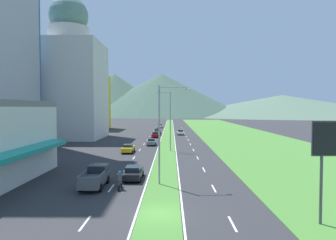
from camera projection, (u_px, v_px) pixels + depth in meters
The scene contains 46 objects.
ground_plane at pixel (160, 215), 22.60m from camera, with size 600.00×600.00×0.00m, color #2D2D30.
grass_median at pixel (168, 137), 82.55m from camera, with size 3.20×240.00×0.06m, color #477F33.
grass_verge_right at pixel (243, 137), 82.33m from camera, with size 24.00×240.00×0.06m, color #477F33.
lane_dash_left_2 at pixel (85, 223), 20.89m from camera, with size 0.16×2.80×0.01m, color silver.
lane_dash_left_3 at pixel (111, 188), 30.00m from camera, with size 0.16×2.80×0.01m, color silver.
lane_dash_left_4 at pixel (125, 169), 39.11m from camera, with size 0.16×2.80×0.01m, color silver.
lane_dash_left_5 at pixel (134, 158), 48.21m from camera, with size 0.16×2.80×0.01m, color silver.
lane_dash_left_6 at pixel (140, 150), 57.32m from camera, with size 0.16×2.80×0.01m, color silver.
lane_dash_left_7 at pixel (144, 144), 66.43m from camera, with size 0.16×2.80×0.01m, color silver.
lane_dash_left_8 at pixel (147, 140), 75.54m from camera, with size 0.16×2.80×0.01m, color silver.
lane_dash_left_9 at pixel (150, 136), 84.65m from camera, with size 0.16×2.80×0.01m, color silver.
lane_dash_left_10 at pixel (152, 134), 93.76m from camera, with size 0.16×2.80×0.01m, color silver.
lane_dash_left_11 at pixel (154, 131), 102.86m from camera, with size 0.16×2.80×0.01m, color silver.
lane_dash_left_12 at pixel (155, 129), 111.97m from camera, with size 0.16×2.80×0.01m, color silver.
lane_dash_left_13 at pixel (156, 128), 121.08m from camera, with size 0.16×2.80×0.01m, color silver.
lane_dash_right_2 at pixel (232, 224), 20.78m from camera, with size 0.16×2.80×0.01m, color silver.
lane_dash_right_3 at pixel (214, 188), 29.89m from camera, with size 0.16×2.80×0.01m, color silver.
lane_dash_right_4 at pixel (204, 170), 39.00m from camera, with size 0.16×2.80×0.01m, color silver.
lane_dash_right_5 at pixel (198, 158), 48.11m from camera, with size 0.16×2.80×0.01m, color silver.
lane_dash_right_6 at pixel (193, 150), 57.21m from camera, with size 0.16×2.80×0.01m, color silver.
lane_dash_right_7 at pixel (190, 144), 66.32m from camera, with size 0.16×2.80×0.01m, color silver.
lane_dash_right_8 at pixel (188, 140), 75.43m from camera, with size 0.16×2.80×0.01m, color silver.
lane_dash_right_9 at pixel (186, 136), 84.54m from camera, with size 0.16×2.80×0.01m, color silver.
lane_dash_right_10 at pixel (185, 134), 93.65m from camera, with size 0.16×2.80×0.01m, color silver.
lane_dash_right_11 at pixel (184, 131), 102.76m from camera, with size 0.16×2.80×0.01m, color silver.
lane_dash_right_12 at pixel (183, 129), 111.87m from camera, with size 0.16×2.80×0.01m, color silver.
lane_dash_right_13 at pixel (182, 128), 120.97m from camera, with size 0.16×2.80×0.01m, color silver.
edge_line_median_left at pixel (162, 137), 82.57m from camera, with size 0.16×240.00×0.01m, color silver.
edge_line_median_right at pixel (174, 137), 82.53m from camera, with size 0.16×240.00×0.01m, color silver.
domed_building at pixel (70, 79), 79.00m from camera, with size 16.90×16.90×36.89m.
midrise_colored at pixel (85, 102), 112.68m from camera, with size 16.18×16.18×20.39m, color yellow.
hill_far_left at pixel (115, 95), 310.83m from camera, with size 128.27×128.27×42.72m, color #3D5647.
hill_far_center at pixel (162, 95), 308.68m from camera, with size 169.91×169.91×42.77m, color #3D5647.
hill_far_right at pixel (282, 105), 304.18m from camera, with size 229.82×229.82×20.96m, color #516B56.
street_lamp_near at pixel (163, 128), 31.25m from camera, with size 3.32×0.48×10.30m.
street_lamp_mid at pixel (169, 117), 55.57m from camera, with size 3.26×0.48×10.96m.
car_0 at pixel (181, 132), 89.40m from camera, with size 1.99×4.29×1.48m.
car_1 at pixel (157, 133), 88.41m from camera, with size 1.90×4.20×1.48m.
car_2 at pixel (158, 131), 94.18m from camera, with size 1.97×4.02×1.59m.
car_3 at pixel (128, 148), 53.91m from camera, with size 2.00×4.69×1.49m.
car_4 at pixel (133, 172), 33.78m from camera, with size 2.01×4.75×1.49m.
car_5 at pixel (160, 126), 120.47m from camera, with size 2.03×4.76×1.45m.
car_6 at pixel (155, 135), 81.58m from camera, with size 1.94×4.71×1.53m.
car_7 at pixel (151, 142), 64.29m from camera, with size 1.86×4.01×1.46m.
pickup_truck_0 at pixel (95, 177), 30.64m from camera, with size 2.18×5.40×2.00m.
motorcycle_rider at pixel (120, 182), 29.59m from camera, with size 0.36×2.00×1.80m.
Camera 1 is at (0.87, -22.29, 7.99)m, focal length 32.29 mm.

